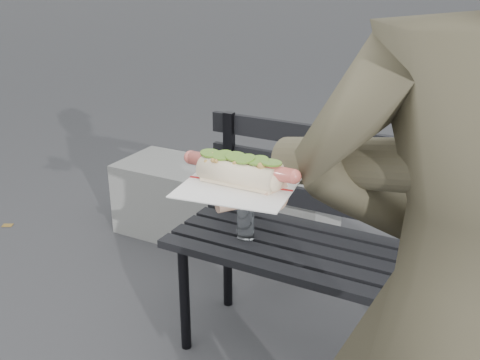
# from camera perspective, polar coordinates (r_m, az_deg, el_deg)

# --- Properties ---
(park_bench) EXTENTS (1.50, 0.44, 0.88)m
(park_bench) POSITION_cam_1_polar(r_m,az_deg,el_deg) (2.03, 13.72, -6.18)
(park_bench) COLOR black
(park_bench) RESTS_ON ground
(concrete_block) EXTENTS (1.20, 0.40, 0.40)m
(concrete_block) POSITION_cam_1_polar(r_m,az_deg,el_deg) (3.01, -1.82, -2.85)
(concrete_block) COLOR slate
(concrete_block) RESTS_ON ground
(person) EXTENTS (0.69, 0.51, 1.73)m
(person) POSITION_cam_1_polar(r_m,az_deg,el_deg) (1.06, 22.12, -13.90)
(person) COLOR #4E4734
(person) RESTS_ON ground
(held_hotdog) EXTENTS (0.63, 0.30, 0.20)m
(held_hotdog) POSITION_cam_1_polar(r_m,az_deg,el_deg) (0.95, 12.09, 1.02)
(held_hotdog) COLOR #4E4734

